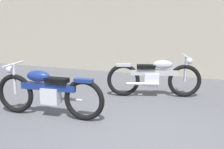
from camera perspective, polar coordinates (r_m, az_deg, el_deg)
ground_plane at (r=3.96m, az=5.09°, el=-13.98°), size 40.00×40.00×0.00m
building_wall at (r=8.08m, az=13.63°, el=10.14°), size 18.00×0.30×2.96m
motorcycle_blue at (r=4.92m, az=-13.06°, el=-3.48°), size 2.03×0.57×0.91m
motorcycle_silver at (r=6.00m, az=8.71°, el=-0.46°), size 1.95×0.77×0.90m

